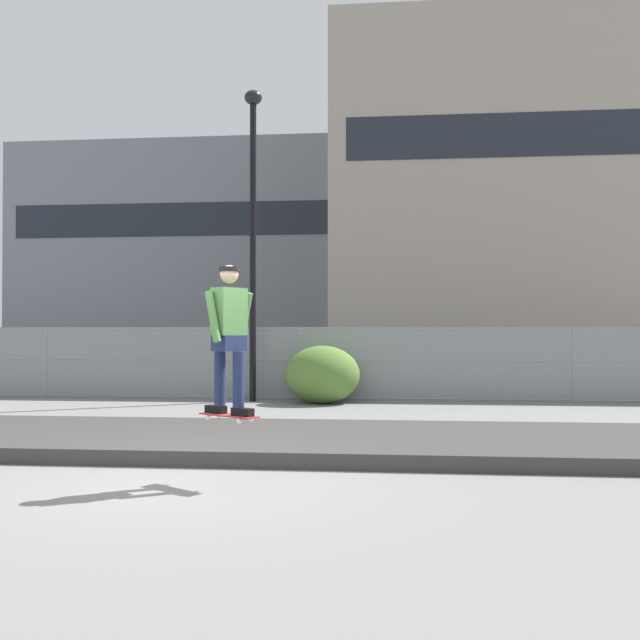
% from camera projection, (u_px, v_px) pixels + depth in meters
% --- Properties ---
extents(ground_plane, '(120.00, 120.00, 0.00)m').
position_uv_depth(ground_plane, '(189.00, 483.00, 8.19)').
color(ground_plane, slate).
extents(gravel_berm, '(17.71, 3.48, 0.21)m').
position_uv_depth(gravel_berm, '(238.00, 439.00, 10.78)').
color(gravel_berm, '#3D3A38').
rests_on(gravel_berm, ground_plane).
extents(skateboard, '(0.78, 0.61, 0.07)m').
position_uv_depth(skateboard, '(229.00, 416.00, 8.12)').
color(skateboard, '#B22D2D').
extents(skater, '(0.65, 0.61, 1.70)m').
position_uv_depth(skater, '(229.00, 330.00, 8.13)').
color(skater, black).
rests_on(skater, skateboard).
extents(chain_fence, '(26.98, 0.06, 1.85)m').
position_uv_depth(chain_fence, '(300.00, 363.00, 18.08)').
color(chain_fence, gray).
rests_on(chain_fence, ground_plane).
extents(street_lamp, '(0.44, 0.44, 7.78)m').
position_uv_depth(street_lamp, '(253.00, 211.00, 17.87)').
color(street_lamp, black).
rests_on(street_lamp, ground_plane).
extents(parked_car_near, '(4.49, 2.12, 1.66)m').
position_uv_depth(parked_car_near, '(219.00, 362.00, 21.02)').
color(parked_car_near, '#474C54').
rests_on(parked_car_near, ground_plane).
extents(parked_car_mid, '(4.51, 2.17, 1.66)m').
position_uv_depth(parked_car_mid, '(435.00, 363.00, 20.65)').
color(parked_car_mid, silver).
rests_on(parked_car_mid, ground_plane).
extents(library_building, '(27.12, 15.33, 16.29)m').
position_uv_depth(library_building, '(202.00, 256.00, 60.93)').
color(library_building, slate).
rests_on(library_building, ground_plane).
extents(office_block, '(26.41, 10.15, 20.57)m').
position_uv_depth(office_block, '(545.00, 195.00, 44.74)').
color(office_block, '#9E9384').
rests_on(office_block, ground_plane).
extents(shrub_left, '(1.80, 1.48, 1.39)m').
position_uv_depth(shrub_left, '(322.00, 375.00, 17.22)').
color(shrub_left, '#567A33').
rests_on(shrub_left, ground_plane).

